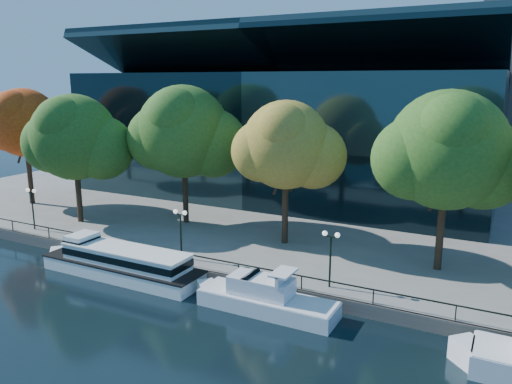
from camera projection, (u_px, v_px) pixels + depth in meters
The scene contains 14 objects.
ground at pixel (158, 292), 36.48m from camera, with size 160.00×160.00×0.00m, color black.
promenade at pixel (326, 190), 67.87m from camera, with size 90.00×67.08×1.00m.
railing at pixel (183, 254), 38.87m from camera, with size 88.20×0.08×0.99m.
convention_building at pixel (286, 133), 63.94m from camera, with size 50.00×24.57×21.43m.
tour_boat at pixel (118, 261), 39.31m from camera, with size 15.25×3.40×2.89m.
cruiser_near at pixel (262, 297), 33.41m from camera, with size 10.53×2.71×3.05m.
tree_0 at pixel (25, 124), 56.57m from camera, with size 9.69×7.95×13.32m.
tree_1 at pixel (75, 139), 49.24m from camera, with size 10.64×8.72×12.89m.
tree_2 at pixel (185, 134), 48.81m from camera, with size 11.37×9.33×13.76m.
tree_3 at pixel (287, 147), 42.45m from camera, with size 9.52×7.81×12.56m.
tree_4 at pixel (449, 153), 36.15m from camera, with size 10.98×9.00×13.57m.
lamp_0 at pixel (32, 199), 47.81m from camera, with size 1.26×0.36×4.03m.
lamp_1 at pixel (180, 223), 39.98m from camera, with size 1.26×0.36×4.03m.
lamp_2 at pixel (331, 246), 34.29m from camera, with size 1.26×0.36×4.03m.
Camera 1 is at (22.07, -26.84, 15.14)m, focal length 35.00 mm.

